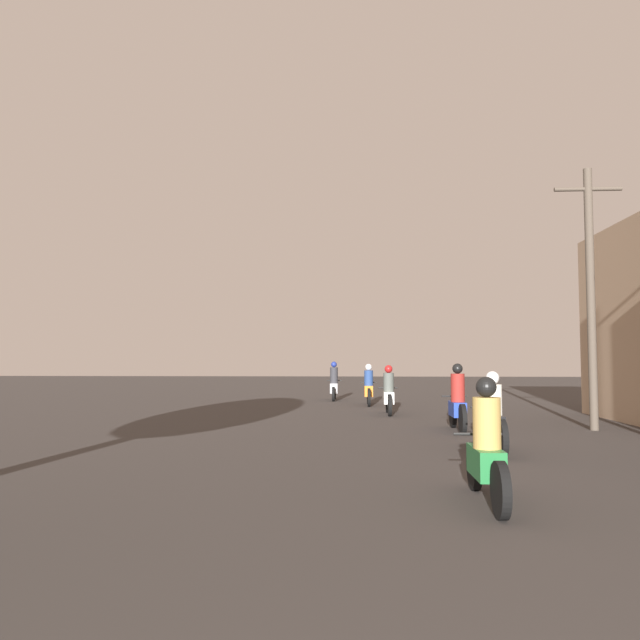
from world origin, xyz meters
name	(u,v)px	position (x,y,z in m)	size (l,w,h in m)	color
motorcycle_green	(486,452)	(0.62, 7.35, 0.59)	(0.60, 2.09, 1.48)	black
motorcycle_black	(492,419)	(1.57, 11.44, 0.59)	(0.60, 2.12, 1.46)	black
motorcycle_blue	(458,404)	(1.47, 14.75, 0.63)	(0.60, 2.10, 1.58)	black
motorcycle_white	(389,394)	(0.08, 19.04, 0.60)	(0.60, 1.94, 1.50)	black
motorcycle_orange	(369,388)	(-0.46, 22.77, 0.61)	(0.60, 2.06, 1.50)	black
motorcycle_silver	(334,385)	(-1.82, 25.38, 0.64)	(0.60, 1.93, 1.58)	black
utility_pole_far	(591,291)	(4.72, 15.09, 3.30)	(1.60, 0.20, 6.29)	#4C4238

